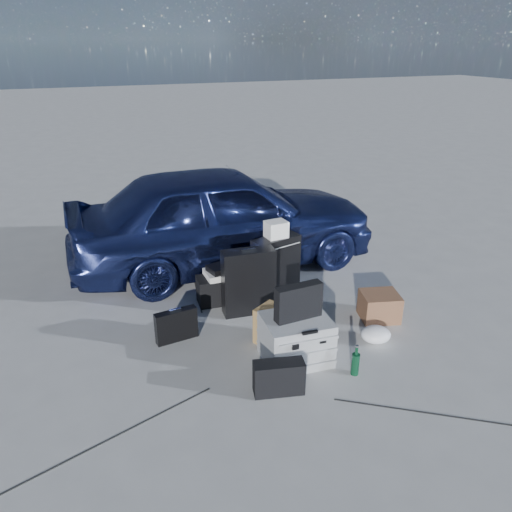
% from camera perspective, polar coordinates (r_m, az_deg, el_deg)
% --- Properties ---
extents(ground, '(60.00, 60.00, 0.00)m').
position_cam_1_polar(ground, '(4.70, 1.63, -11.45)').
color(ground, '#B1B0AC').
rests_on(ground, ground).
extents(car, '(3.84, 1.61, 1.30)m').
position_cam_1_polar(car, '(6.30, -3.75, 4.57)').
color(car, navy).
rests_on(car, ground).
extents(pelican_case, '(0.62, 0.53, 0.42)m').
position_cam_1_polar(pelican_case, '(4.57, 4.58, -9.46)').
color(pelican_case, '#A9ACAF').
rests_on(pelican_case, ground).
extents(laptop_bag, '(0.44, 0.13, 0.32)m').
position_cam_1_polar(laptop_bag, '(4.39, 4.88, -5.25)').
color(laptop_bag, black).
rests_on(laptop_bag, pelican_case).
extents(briefcase, '(0.42, 0.14, 0.32)m').
position_cam_1_polar(briefcase, '(4.91, -9.09, -7.83)').
color(briefcase, black).
rests_on(briefcase, ground).
extents(suitcase_left, '(0.57, 0.25, 0.71)m').
position_cam_1_polar(suitcase_left, '(5.23, -0.87, -2.96)').
color(suitcase_left, black).
rests_on(suitcase_left, ground).
extents(suitcase_right, '(0.60, 0.33, 0.68)m').
position_cam_1_polar(suitcase_right, '(5.65, 2.26, -1.09)').
color(suitcase_right, black).
rests_on(suitcase_right, ground).
extents(white_carton, '(0.24, 0.20, 0.18)m').
position_cam_1_polar(white_carton, '(5.51, 2.32, 3.07)').
color(white_carton, white).
rests_on(white_carton, suitcase_right).
extents(duffel_bag, '(0.63, 0.32, 0.30)m').
position_cam_1_polar(duffel_bag, '(5.55, -3.55, -3.75)').
color(duffel_bag, black).
rests_on(duffel_bag, ground).
extents(flat_box_white, '(0.38, 0.29, 0.07)m').
position_cam_1_polar(flat_box_white, '(5.48, -3.80, -1.97)').
color(flat_box_white, white).
rests_on(flat_box_white, duffel_bag).
extents(flat_box_black, '(0.34, 0.28, 0.06)m').
position_cam_1_polar(flat_box_black, '(5.45, -3.91, -1.35)').
color(flat_box_black, black).
rests_on(flat_box_black, flat_box_white).
extents(kraft_bag, '(0.32, 0.28, 0.36)m').
position_cam_1_polar(kraft_bag, '(4.84, 1.37, -7.73)').
color(kraft_bag, '#A68748').
rests_on(kraft_bag, ground).
extents(cardboard_box, '(0.45, 0.42, 0.28)m').
position_cam_1_polar(cardboard_box, '(5.37, 13.93, -5.59)').
color(cardboard_box, brown).
rests_on(cardboard_box, ground).
extents(plastic_bag, '(0.35, 0.32, 0.16)m').
position_cam_1_polar(plastic_bag, '(5.00, 13.53, -8.71)').
color(plastic_bag, white).
rests_on(plastic_bag, ground).
extents(messenger_bag, '(0.44, 0.25, 0.29)m').
position_cam_1_polar(messenger_bag, '(4.21, 2.62, -13.71)').
color(messenger_bag, black).
rests_on(messenger_bag, ground).
extents(green_bottle, '(0.07, 0.07, 0.28)m').
position_cam_1_polar(green_bottle, '(4.49, 11.32, -11.64)').
color(green_bottle, '#0A321C').
rests_on(green_bottle, ground).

